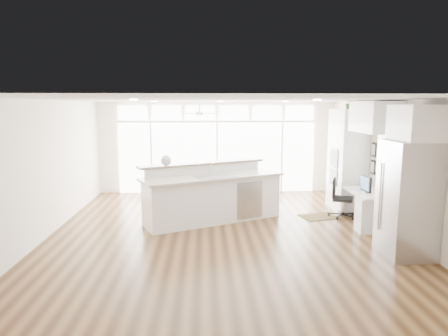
{
  "coord_description": "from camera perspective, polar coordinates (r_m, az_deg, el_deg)",
  "views": [
    {
      "loc": [
        -0.36,
        -7.86,
        2.59
      ],
      "look_at": [
        0.05,
        0.6,
        1.26
      ],
      "focal_mm": 32.0,
      "sensor_mm": 36.0,
      "label": 1
    }
  ],
  "objects": [
    {
      "name": "desk_window",
      "position": [
        9.07,
        22.19,
        1.69
      ],
      "size": [
        0.04,
        0.85,
        0.85
      ],
      "primitive_type": "cube",
      "color": "white",
      "rests_on": "wall_right"
    },
    {
      "name": "wall_right",
      "position": [
        8.85,
        23.16,
        0.16
      ],
      "size": [
        0.04,
        8.0,
        2.7
      ],
      "primitive_type": "cube",
      "color": "white",
      "rests_on": "floor"
    },
    {
      "name": "ceiling_fan",
      "position": [
        10.66,
        -3.54,
        8.33
      ],
      "size": [
        1.16,
        1.16,
        0.32
      ],
      "primitive_type": "cube",
      "color": "white",
      "rests_on": "ceiling"
    },
    {
      "name": "framed_photos",
      "position": [
        9.65,
        20.6,
        1.28
      ],
      "size": [
        0.06,
        0.22,
        0.8
      ],
      "primitive_type": "cube",
      "color": "black",
      "rests_on": "wall_right"
    },
    {
      "name": "office_chair",
      "position": [
        9.7,
        16.63,
        -4.2
      ],
      "size": [
        0.59,
        0.57,
        0.9
      ],
      "primitive_type": "cube",
      "rotation": [
        0.0,
        0.0,
        -0.39
      ],
      "color": "black",
      "rests_on": "floor"
    },
    {
      "name": "recessed_lights",
      "position": [
        8.07,
        -0.19,
        9.58
      ],
      "size": [
        3.4,
        3.0,
        0.02
      ],
      "primitive_type": "cube",
      "color": "white",
      "rests_on": "ceiling"
    },
    {
      "name": "wall_left",
      "position": [
        8.56,
        -24.24,
        -0.19
      ],
      "size": [
        0.04,
        8.0,
        2.7
      ],
      "primitive_type": "cube",
      "color": "white",
      "rests_on": "floor"
    },
    {
      "name": "monitor",
      "position": [
        9.0,
        19.59,
        -2.1
      ],
      "size": [
        0.11,
        0.46,
        0.38
      ],
      "primitive_type": "cube",
      "rotation": [
        0.0,
        0.0,
        0.07
      ],
      "color": "black",
      "rests_on": "desk_nook"
    },
    {
      "name": "fridge_cabinet",
      "position": [
        7.42,
        25.83,
        5.82
      ],
      "size": [
        0.64,
        0.9,
        0.6
      ],
      "primitive_type": "cube",
      "color": "white",
      "rests_on": "wall_right"
    },
    {
      "name": "upper_cabinets",
      "position": [
        8.9,
        20.78,
        6.82
      ],
      "size": [
        0.64,
        1.3,
        0.64
      ],
      "primitive_type": "cube",
      "color": "white",
      "rests_on": "wall_right"
    },
    {
      "name": "glass_wall",
      "position": [
        11.91,
        -0.99,
        1.5
      ],
      "size": [
        5.8,
        0.06,
        2.08
      ],
      "primitive_type": "cube",
      "color": "white",
      "rests_on": "wall_back"
    },
    {
      "name": "transom_row",
      "position": [
        11.81,
        -1.01,
        7.91
      ],
      "size": [
        5.9,
        0.06,
        0.4
      ],
      "primitive_type": "cube",
      "color": "white",
      "rests_on": "wall_back"
    },
    {
      "name": "fishbowl",
      "position": [
        8.85,
        -8.26,
        1.08
      ],
      "size": [
        0.32,
        0.32,
        0.24
      ],
      "primitive_type": "sphere",
      "rotation": [
        0.0,
        0.0,
        0.54
      ],
      "color": "silver",
      "rests_on": "kitchen_island"
    },
    {
      "name": "potted_plant",
      "position": [
        10.29,
        17.53,
        8.73
      ],
      "size": [
        0.34,
        0.37,
        0.25
      ],
      "primitive_type": "imported",
      "rotation": [
        0.0,
        0.0,
        -0.17
      ],
      "color": "#305424",
      "rests_on": "oven_cabinet"
    },
    {
      "name": "oven_cabinet",
      "position": [
        10.38,
        17.17,
        1.11
      ],
      "size": [
        0.64,
        1.2,
        2.5
      ],
      "primitive_type": "cube",
      "color": "white",
      "rests_on": "floor"
    },
    {
      "name": "kitchen_island",
      "position": [
        8.98,
        -1.56,
        -3.62
      ],
      "size": [
        3.43,
        2.45,
        1.28
      ],
      "primitive_type": "cube",
      "rotation": [
        0.0,
        0.0,
        0.43
      ],
      "color": "white",
      "rests_on": "floor"
    },
    {
      "name": "keyboard",
      "position": [
        8.97,
        18.53,
        -3.25
      ],
      "size": [
        0.14,
        0.31,
        0.02
      ],
      "primitive_type": "cube",
      "rotation": [
        0.0,
        0.0,
        0.1
      ],
      "color": "white",
      "rests_on": "desk_nook"
    },
    {
      "name": "wall_front",
      "position": [
        4.07,
        2.51,
        -8.76
      ],
      "size": [
        7.0,
        0.04,
        2.7
      ],
      "primitive_type": "cube",
      "color": "white",
      "rests_on": "floor"
    },
    {
      "name": "floor",
      "position": [
        8.29,
        -0.12,
        -9.34
      ],
      "size": [
        7.0,
        8.0,
        0.02
      ],
      "primitive_type": "cube",
      "color": "#442914",
      "rests_on": "ground"
    },
    {
      "name": "desk_nook",
      "position": [
        9.15,
        19.87,
        -5.58
      ],
      "size": [
        0.72,
        1.3,
        0.76
      ],
      "primitive_type": "cube",
      "color": "white",
      "rests_on": "floor"
    },
    {
      "name": "ceiling",
      "position": [
        7.87,
        -0.12,
        9.74
      ],
      "size": [
        7.0,
        8.0,
        0.02
      ],
      "primitive_type": "cube",
      "color": "silver",
      "rests_on": "wall_back"
    },
    {
      "name": "rug",
      "position": [
        9.69,
        13.4,
        -6.78
      ],
      "size": [
        0.96,
        0.79,
        0.01
      ],
      "primitive_type": "cube",
      "rotation": [
        0.0,
        0.0,
        0.26
      ],
      "color": "#342510",
      "rests_on": "floor"
    },
    {
      "name": "wall_back",
      "position": [
        11.93,
        -1.01,
        2.97
      ],
      "size": [
        7.0,
        0.04,
        2.7
      ],
      "primitive_type": "cube",
      "color": "white",
      "rests_on": "floor"
    },
    {
      "name": "refrigerator",
      "position": [
        7.55,
        24.77,
        -4.05
      ],
      "size": [
        0.76,
        0.9,
        2.0
      ],
      "primitive_type": "cube",
      "color": "#A7A6AB",
      "rests_on": "floor"
    }
  ]
}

